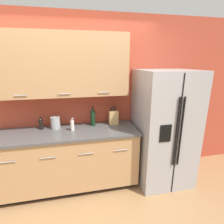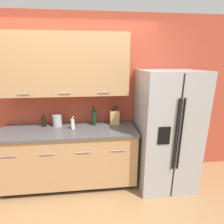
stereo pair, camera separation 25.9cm
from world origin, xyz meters
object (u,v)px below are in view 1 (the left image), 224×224
at_px(steel_canister, 55,122).
at_px(oil_bottle, 41,123).
at_px(wine_bottle, 93,117).
at_px(soap_dispenser, 72,125).
at_px(refrigerator, 163,128).
at_px(knife_block, 114,117).

bearing_deg(steel_canister, oil_bottle, 175.57).
distance_m(wine_bottle, soap_dispenser, 0.35).
relative_size(soap_dispenser, oil_bottle, 1.03).
xyz_separation_m(refrigerator, soap_dispenser, (-1.40, 0.10, 0.12)).
xyz_separation_m(oil_bottle, steel_canister, (0.21, -0.02, 0.00)).
height_order(knife_block, oil_bottle, knife_block).
xyz_separation_m(wine_bottle, oil_bottle, (-0.77, 0.01, -0.05)).
xyz_separation_m(wine_bottle, soap_dispenser, (-0.32, -0.14, -0.06)).
bearing_deg(soap_dispenser, wine_bottle, 24.31).
bearing_deg(oil_bottle, knife_block, -0.69).
xyz_separation_m(soap_dispenser, oil_bottle, (-0.46, 0.15, 0.01)).
xyz_separation_m(knife_block, soap_dispenser, (-0.64, -0.14, -0.04)).
height_order(knife_block, soap_dispenser, knife_block).
bearing_deg(soap_dispenser, steel_canister, 150.94).
bearing_deg(oil_bottle, refrigerator, -7.79).
xyz_separation_m(knife_block, oil_bottle, (-1.10, 0.01, -0.03)).
bearing_deg(soap_dispenser, oil_bottle, 161.34).
bearing_deg(steel_canister, soap_dispenser, -29.06).
height_order(refrigerator, knife_block, refrigerator).
bearing_deg(wine_bottle, soap_dispenser, -155.69).
distance_m(soap_dispenser, oil_bottle, 0.48).
xyz_separation_m(refrigerator, oil_bottle, (-1.86, 0.25, 0.13)).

